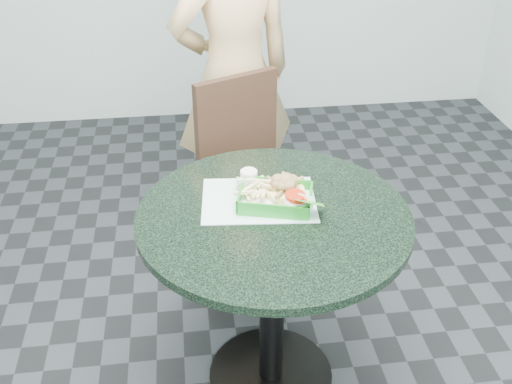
{
  "coord_description": "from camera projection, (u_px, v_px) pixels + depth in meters",
  "views": [
    {
      "loc": [
        -0.26,
        -1.58,
        1.86
      ],
      "look_at": [
        -0.04,
        0.1,
        0.79
      ],
      "focal_mm": 42.0,
      "sensor_mm": 36.0,
      "label": 1
    }
  ],
  "objects": [
    {
      "name": "food_basket",
      "position": [
        275.0,
        205.0,
        1.98
      ],
      "size": [
        0.24,
        0.17,
        0.05
      ],
      "rotation": [
        0.0,
        0.0,
        -0.27
      ],
      "color": "#1E8A24",
      "rests_on": "placemat"
    },
    {
      "name": "dining_chair",
      "position": [
        240.0,
        169.0,
        2.66
      ],
      "size": [
        0.4,
        0.4,
        0.93
      ],
      "rotation": [
        0.0,
        0.0,
        0.43
      ],
      "color": "#39220E",
      "rests_on": "floor"
    },
    {
      "name": "cafe_table",
      "position": [
        273.0,
        259.0,
        2.04
      ],
      "size": [
        0.9,
        0.9,
        0.75
      ],
      "color": "black",
      "rests_on": "floor"
    },
    {
      "name": "floor",
      "position": [
        271.0,
        376.0,
        2.35
      ],
      "size": [
        4.0,
        5.0,
        0.02
      ],
      "primitive_type": "cube",
      "color": "#303335",
      "rests_on": "ground"
    },
    {
      "name": "sauce_ramekin",
      "position": [
        241.0,
        183.0,
        2.04
      ],
      "size": [
        0.06,
        0.06,
        0.03
      ],
      "rotation": [
        0.0,
        0.0,
        -0.34
      ],
      "color": "white",
      "rests_on": "food_basket"
    },
    {
      "name": "crab_sandwich",
      "position": [
        281.0,
        189.0,
        2.0
      ],
      "size": [
        0.13,
        0.13,
        0.08
      ],
      "rotation": [
        0.0,
        0.0,
        0.29
      ],
      "color": "#E7CE75",
      "rests_on": "food_basket"
    },
    {
      "name": "garnish_cup",
      "position": [
        301.0,
        203.0,
        1.95
      ],
      "size": [
        0.12,
        0.11,
        0.05
      ],
      "rotation": [
        0.0,
        0.0,
        0.27
      ],
      "color": "white",
      "rests_on": "food_basket"
    },
    {
      "name": "diner_person",
      "position": [
        234.0,
        58.0,
        2.73
      ],
      "size": [
        0.78,
        0.63,
        1.86
      ],
      "primitive_type": "imported",
      "rotation": [
        0.0,
        0.0,
        3.45
      ],
      "color": "tan",
      "rests_on": "floor"
    },
    {
      "name": "fries_pile",
      "position": [
        253.0,
        195.0,
        2.0
      ],
      "size": [
        0.15,
        0.16,
        0.05
      ],
      "primitive_type": null,
      "rotation": [
        0.0,
        0.0,
        -0.4
      ],
      "color": "beige",
      "rests_on": "food_basket"
    },
    {
      "name": "placemat",
      "position": [
        259.0,
        205.0,
        2.01
      ],
      "size": [
        0.4,
        0.32,
        0.0
      ],
      "primitive_type": "cube",
      "rotation": [
        0.0,
        0.0,
        -0.09
      ],
      "color": "silver",
      "rests_on": "cafe_table"
    }
  ]
}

